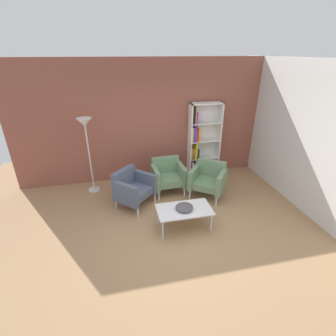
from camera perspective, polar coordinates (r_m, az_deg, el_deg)
The scene contains 10 objects.
ground_plane at distance 4.61m, azimuth 0.95°, elevation -15.35°, with size 8.32×8.32×0.00m, color #9E7751.
brick_back_panel at distance 6.11m, azimuth -4.34°, elevation 10.58°, with size 6.40×0.12×2.90m, color brown.
plaster_right_partition at distance 5.65m, azimuth 29.16°, elevation 6.14°, with size 0.12×5.20×2.90m, color silver.
bookshelf_tall at distance 6.37m, azimuth 7.48°, elevation 6.03°, with size 0.80×0.30×1.90m.
coffee_table_low at distance 4.60m, azimuth 3.77°, elevation -9.75°, with size 1.00×0.56×0.40m.
decorative_bowl at distance 4.56m, azimuth 3.79°, elevation -9.07°, with size 0.32×0.32×0.05m.
armchair_spare_guest at distance 5.26m, azimuth -8.17°, elevation -4.46°, with size 0.95×0.95×0.78m.
armchair_corner_red at distance 5.70m, azimuth -0.07°, elevation -1.64°, with size 0.75×0.69×0.78m.
armchair_near_window at distance 5.61m, azimuth 9.28°, elevation -2.50°, with size 0.95×0.94×0.78m.
floor_lamp_torchiere at distance 5.62m, azimuth -18.45°, elevation 8.00°, with size 0.32×0.32×1.74m.
Camera 1 is at (-0.82, -3.39, 3.02)m, focal length 26.41 mm.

